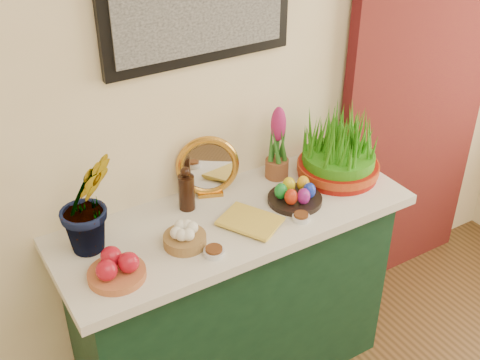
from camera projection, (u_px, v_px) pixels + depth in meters
name	position (u px, v px, depth m)	size (l,w,h in m)	color
sideboard	(234.00, 303.00, 2.56)	(1.30, 0.45, 0.85)	#12331F
tablecloth	(233.00, 218.00, 2.32)	(1.40, 0.55, 0.04)	silver
hyacinth_green	(85.00, 188.00, 2.01)	(0.25, 0.21, 0.50)	#2A6921
apple_bowl	(116.00, 268.00, 1.98)	(0.23, 0.23, 0.10)	#AD5A32
garlic_basket	(185.00, 237.00, 2.13)	(0.20, 0.20, 0.09)	olive
vinegar_cruet	(186.00, 190.00, 2.31)	(0.06, 0.06, 0.18)	black
mirror	(208.00, 167.00, 2.37)	(0.26, 0.15, 0.25)	#C58930
book	(240.00, 232.00, 2.19)	(0.15, 0.22, 0.03)	gold
spice_dish_left	(214.00, 252.00, 2.10)	(0.08, 0.08, 0.03)	silver
spice_dish_right	(301.00, 217.00, 2.27)	(0.07, 0.07, 0.03)	silver
egg_plate	(296.00, 195.00, 2.37)	(0.23, 0.23, 0.09)	black
hyacinth_pink	(278.00, 146.00, 2.47)	(0.10, 0.10, 0.32)	brown
wheatgrass_sabzeh	(340.00, 150.00, 2.49)	(0.35, 0.35, 0.28)	maroon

